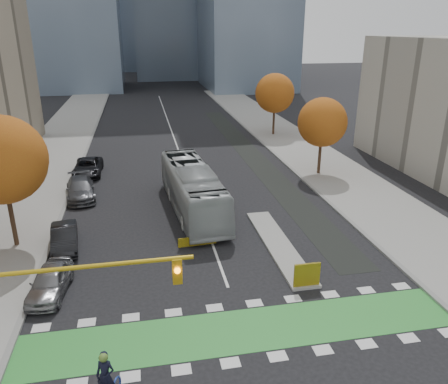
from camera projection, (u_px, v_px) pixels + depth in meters
name	position (u px, v px, depth m)	size (l,w,h in m)	color
ground	(252.00, 353.00, 18.28)	(300.00, 300.00, 0.00)	black
sidewalk_west	(22.00, 200.00, 34.24)	(7.00, 120.00, 0.15)	gray
sidewalk_east	(343.00, 179.00, 39.02)	(7.00, 120.00, 0.15)	gray
curb_west	(69.00, 197.00, 34.86)	(0.30, 120.00, 0.16)	gray
curb_east	(306.00, 182.00, 38.40)	(0.30, 120.00, 0.16)	gray
bike_crossing	(244.00, 330.00, 19.66)	(20.00, 3.00, 0.01)	green
centre_line	(173.00, 136.00, 55.03)	(0.15, 70.00, 0.01)	silver
bike_lane_paint	(250.00, 154.00, 47.17)	(2.50, 50.00, 0.01)	black
median_island	(278.00, 245.00, 27.23)	(1.60, 10.00, 0.16)	gray
hazard_board	(307.00, 275.00, 22.57)	(1.40, 0.12, 1.30)	yellow
tree_west	(1.00, 160.00, 25.20)	(5.20, 5.20, 8.22)	#332114
tree_east_near	(322.00, 122.00, 38.91)	(4.40, 4.40, 7.08)	#332114
tree_east_far	(275.00, 93.00, 53.56)	(4.80, 4.80, 7.65)	#332114
traffic_signal_west	(34.00, 299.00, 14.98)	(8.53, 0.56, 5.20)	#BF9914
bus	(193.00, 189.00, 31.96)	(2.87, 12.29, 3.42)	#A7ADAF
parked_car_a	(50.00, 281.00, 22.15)	(1.66, 4.13, 1.41)	gray
parked_car_b	(64.00, 238.00, 26.75)	(1.49, 4.26, 1.40)	black
parked_car_c	(80.00, 189.00, 34.72)	(2.12, 5.22, 1.51)	#4E4F54
parked_car_d	(88.00, 167.00, 40.27)	(2.42, 5.24, 1.46)	black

